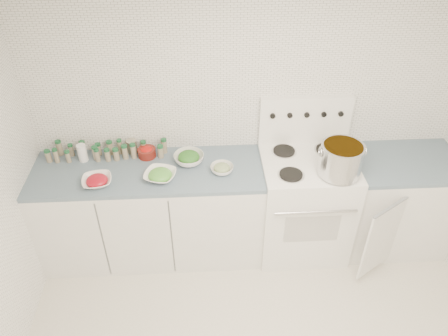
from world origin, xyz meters
The scene contains 13 objects.
room_walls centered at (0.00, 0.00, 1.56)m, with size 3.54×3.04×2.52m.
counter_left centered at (-0.82, 1.19, 0.45)m, with size 1.85×0.62×0.90m.
stove centered at (0.48, 1.19, 0.50)m, with size 0.76×0.70×1.36m.
counter_right centered at (1.30, 1.19, 0.45)m, with size 0.89×0.84×0.90m.
stock_pot centered at (0.67, 1.01, 1.08)m, with size 0.35×0.33×0.25m.
bowl_tomato centered at (-1.19, 1.03, 0.93)m, with size 0.26×0.26×0.08m.
bowl_snowpea centered at (-0.71, 1.07, 0.93)m, with size 0.30×0.30×0.08m.
bowl_broccoli centered at (-0.49, 1.27, 0.95)m, with size 0.31×0.31×0.10m.
bowl_zucchini centered at (-0.23, 1.13, 0.93)m, with size 0.18×0.18×0.07m.
bowl_pepper centered at (-0.84, 1.38, 0.94)m, with size 0.15×0.15×0.09m.
salt_canister centered at (-1.35, 1.35, 0.97)m, with size 0.07×0.07×0.15m, color white.
tin_can centered at (-0.97, 1.45, 0.96)m, with size 0.09×0.09×0.11m, color #A59F8B.
spice_cluster centered at (-1.18, 1.39, 0.96)m, with size 0.98×0.16×0.14m.
Camera 1 is at (-0.37, -1.60, 3.02)m, focal length 35.00 mm.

